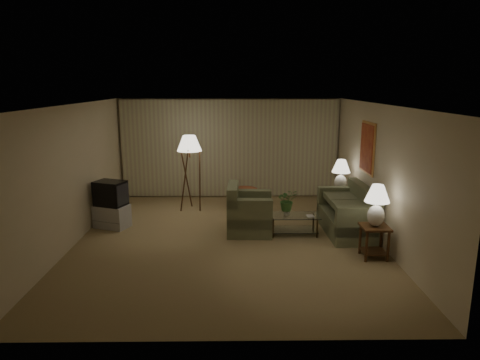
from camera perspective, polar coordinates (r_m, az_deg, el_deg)
name	(u,v)px	position (r m, az deg, el deg)	size (l,w,h in m)	color
ground	(228,239)	(8.74, -1.63, -7.93)	(7.00, 7.00, 0.00)	#978053
room_shell	(229,144)	(9.78, -1.43, 4.88)	(6.04, 7.02, 2.72)	beige
sofa	(347,214)	(9.29, 14.04, -4.48)	(1.81, 0.97, 0.79)	#707955
armchair	(250,214)	(9.03, 1.32, -4.51)	(1.05, 1.00, 0.82)	#707955
side_table_near	(374,236)	(8.11, 17.48, -7.19)	(0.48, 0.48, 0.60)	#351C0E
side_table_far	(340,199)	(10.49, 13.13, -2.43)	(0.50, 0.42, 0.60)	#351C0E
table_lamp_near	(377,202)	(7.92, 17.79, -2.79)	(0.44, 0.44, 0.76)	white
table_lamp_far	(341,172)	(10.35, 13.31, 0.99)	(0.43, 0.43, 0.75)	white
coffee_table	(294,222)	(9.02, 7.19, -5.52)	(1.04, 0.57, 0.41)	silver
tv_cabinet	(112,216)	(9.80, -16.71, -4.64)	(0.83, 0.67, 0.50)	#B6B6B9
crt_tv	(110,193)	(9.66, -16.90, -1.70)	(0.74, 0.64, 0.54)	black
floor_lamp	(190,171)	(10.58, -6.68, 1.15)	(0.60, 0.60, 1.86)	#351C0E
ottoman	(245,197)	(11.08, 0.63, -2.26)	(0.65, 0.65, 0.44)	#A65438
vase	(287,212)	(8.93, 6.27, -4.23)	(0.14, 0.14, 0.15)	white
flowers	(287,198)	(8.85, 6.32, -2.36)	(0.41, 0.35, 0.46)	#467E38
book	(307,216)	(8.91, 8.90, -4.80)	(0.15, 0.20, 0.02)	olive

